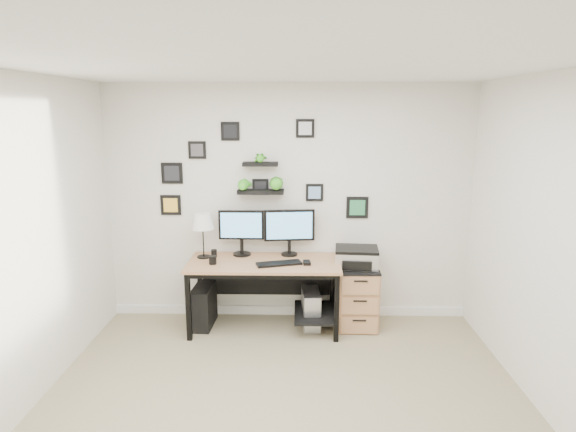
{
  "coord_description": "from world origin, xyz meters",
  "views": [
    {
      "loc": [
        0.1,
        -3.21,
        2.31
      ],
      "look_at": [
        -0.0,
        1.83,
        1.2
      ],
      "focal_mm": 30.0,
      "sensor_mm": 36.0,
      "label": 1
    }
  ],
  "objects_px": {
    "mug": "(213,260)",
    "file_cabinet": "(357,296)",
    "desk": "(268,272)",
    "printer": "(356,257)",
    "pc_tower_grey": "(311,309)",
    "pc_tower_black": "(204,306)",
    "monitor_right": "(289,228)",
    "table_lamp": "(203,223)",
    "monitor_left": "(241,229)"
  },
  "relations": [
    {
      "from": "table_lamp",
      "to": "pc_tower_grey",
      "type": "bearing_deg",
      "value": -4.51
    },
    {
      "from": "pc_tower_grey",
      "to": "file_cabinet",
      "type": "distance_m",
      "value": 0.52
    },
    {
      "from": "monitor_left",
      "to": "pc_tower_black",
      "type": "bearing_deg",
      "value": -156.65
    },
    {
      "from": "file_cabinet",
      "to": "mug",
      "type": "bearing_deg",
      "value": -173.0
    },
    {
      "from": "monitor_left",
      "to": "pc_tower_black",
      "type": "xyz_separation_m",
      "value": [
        -0.41,
        -0.18,
        -0.82
      ]
    },
    {
      "from": "pc_tower_grey",
      "to": "file_cabinet",
      "type": "relative_size",
      "value": 0.63
    },
    {
      "from": "pc_tower_grey",
      "to": "table_lamp",
      "type": "bearing_deg",
      "value": 175.49
    },
    {
      "from": "table_lamp",
      "to": "file_cabinet",
      "type": "height_order",
      "value": "table_lamp"
    },
    {
      "from": "pc_tower_black",
      "to": "mug",
      "type": "bearing_deg",
      "value": -42.57
    },
    {
      "from": "desk",
      "to": "monitor_right",
      "type": "distance_m",
      "value": 0.52
    },
    {
      "from": "mug",
      "to": "printer",
      "type": "distance_m",
      "value": 1.52
    },
    {
      "from": "table_lamp",
      "to": "pc_tower_black",
      "type": "xyz_separation_m",
      "value": [
        -0.01,
        -0.09,
        -0.91
      ]
    },
    {
      "from": "printer",
      "to": "pc_tower_grey",
      "type": "bearing_deg",
      "value": -173.71
    },
    {
      "from": "mug",
      "to": "pc_tower_grey",
      "type": "height_order",
      "value": "mug"
    },
    {
      "from": "file_cabinet",
      "to": "printer",
      "type": "bearing_deg",
      "value": 160.65
    },
    {
      "from": "monitor_right",
      "to": "file_cabinet",
      "type": "xyz_separation_m",
      "value": [
        0.74,
        -0.14,
        -0.72
      ]
    },
    {
      "from": "desk",
      "to": "printer",
      "type": "xyz_separation_m",
      "value": [
        0.95,
        0.06,
        0.15
      ]
    },
    {
      "from": "pc_tower_black",
      "to": "monitor_right",
      "type": "bearing_deg",
      "value": 14.07
    },
    {
      "from": "table_lamp",
      "to": "mug",
      "type": "distance_m",
      "value": 0.44
    },
    {
      "from": "monitor_right",
      "to": "printer",
      "type": "height_order",
      "value": "monitor_right"
    },
    {
      "from": "monitor_right",
      "to": "pc_tower_black",
      "type": "relative_size",
      "value": 1.23
    },
    {
      "from": "file_cabinet",
      "to": "monitor_left",
      "type": "bearing_deg",
      "value": 173.98
    },
    {
      "from": "desk",
      "to": "table_lamp",
      "type": "bearing_deg",
      "value": 171.64
    },
    {
      "from": "file_cabinet",
      "to": "pc_tower_black",
      "type": "bearing_deg",
      "value": -178.51
    },
    {
      "from": "pc_tower_grey",
      "to": "file_cabinet",
      "type": "xyz_separation_m",
      "value": [
        0.5,
        0.05,
        0.13
      ]
    },
    {
      "from": "table_lamp",
      "to": "desk",
      "type": "bearing_deg",
      "value": -8.36
    },
    {
      "from": "monitor_right",
      "to": "file_cabinet",
      "type": "bearing_deg",
      "value": -10.84
    },
    {
      "from": "desk",
      "to": "pc_tower_black",
      "type": "xyz_separation_m",
      "value": [
        -0.7,
        0.01,
        -0.4
      ]
    },
    {
      "from": "mug",
      "to": "pc_tower_grey",
      "type": "bearing_deg",
      "value": 7.77
    },
    {
      "from": "file_cabinet",
      "to": "pc_tower_grey",
      "type": "bearing_deg",
      "value": -174.58
    },
    {
      "from": "monitor_right",
      "to": "mug",
      "type": "height_order",
      "value": "monitor_right"
    },
    {
      "from": "pc_tower_black",
      "to": "file_cabinet",
      "type": "bearing_deg",
      "value": 4.34
    },
    {
      "from": "table_lamp",
      "to": "printer",
      "type": "height_order",
      "value": "table_lamp"
    },
    {
      "from": "pc_tower_grey",
      "to": "printer",
      "type": "bearing_deg",
      "value": 6.29
    },
    {
      "from": "table_lamp",
      "to": "pc_tower_black",
      "type": "distance_m",
      "value": 0.92
    },
    {
      "from": "mug",
      "to": "file_cabinet",
      "type": "bearing_deg",
      "value": 7.0
    },
    {
      "from": "monitor_left",
      "to": "file_cabinet",
      "type": "height_order",
      "value": "monitor_left"
    },
    {
      "from": "mug",
      "to": "pc_tower_grey",
      "type": "xyz_separation_m",
      "value": [
        1.03,
        0.14,
        -0.59
      ]
    },
    {
      "from": "desk",
      "to": "pc_tower_black",
      "type": "distance_m",
      "value": 0.81
    },
    {
      "from": "desk",
      "to": "file_cabinet",
      "type": "relative_size",
      "value": 2.39
    },
    {
      "from": "monitor_right",
      "to": "mug",
      "type": "relative_size",
      "value": 6.23
    },
    {
      "from": "monitor_left",
      "to": "monitor_right",
      "type": "relative_size",
      "value": 0.92
    },
    {
      "from": "monitor_right",
      "to": "table_lamp",
      "type": "height_order",
      "value": "monitor_right"
    },
    {
      "from": "desk",
      "to": "mug",
      "type": "distance_m",
      "value": 0.6
    },
    {
      "from": "desk",
      "to": "pc_tower_black",
      "type": "relative_size",
      "value": 3.58
    },
    {
      "from": "monitor_left",
      "to": "printer",
      "type": "height_order",
      "value": "monitor_left"
    },
    {
      "from": "monitor_right",
      "to": "monitor_left",
      "type": "bearing_deg",
      "value": -179.09
    },
    {
      "from": "desk",
      "to": "table_lamp",
      "type": "xyz_separation_m",
      "value": [
        -0.7,
        0.1,
        0.51
      ]
    },
    {
      "from": "file_cabinet",
      "to": "desk",
      "type": "bearing_deg",
      "value": -176.55
    },
    {
      "from": "mug",
      "to": "printer",
      "type": "height_order",
      "value": "printer"
    }
  ]
}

